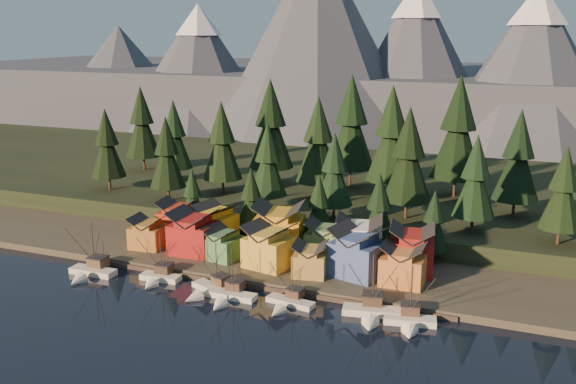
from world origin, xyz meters
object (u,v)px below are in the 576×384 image
at_px(boat_2, 210,284).
at_px(house_front_0, 148,231).
at_px(boat_3, 228,290).
at_px(house_back_0, 177,217).
at_px(boat_0, 89,265).
at_px(boat_4, 288,298).
at_px(boat_5, 372,305).
at_px(boat_6, 410,314).
at_px(boat_1, 158,271).
at_px(house_front_1, 194,231).
at_px(house_back_1, 216,222).

xyz_separation_m(boat_2, house_front_0, (-24.24, 15.25, 3.36)).
xyz_separation_m(boat_3, house_back_0, (-26.92, 26.12, 4.23)).
height_order(boat_0, house_front_0, boat_0).
bearing_deg(boat_4, boat_5, 13.46).
relative_size(boat_0, boat_6, 1.08).
relative_size(boat_4, house_back_0, 1.14).
xyz_separation_m(boat_0, boat_1, (15.00, 2.81, -0.15)).
bearing_deg(house_front_1, boat_0, -132.98).
bearing_deg(boat_5, boat_2, 171.60).
bearing_deg(house_front_1, boat_2, -53.57).
xyz_separation_m(boat_4, boat_5, (15.70, 1.37, 0.54)).
bearing_deg(boat_6, house_back_0, 147.48).
relative_size(boat_4, house_back_1, 1.06).
xyz_separation_m(boat_0, boat_5, (59.96, 2.72, -0.07)).
bearing_deg(boat_1, boat_0, -172.16).
bearing_deg(boat_3, house_front_1, 135.50).
xyz_separation_m(house_front_1, house_back_0, (-9.50, 8.69, -0.40)).
bearing_deg(house_back_1, boat_2, -51.08).
distance_m(boat_4, boat_6, 22.85).
xyz_separation_m(boat_3, boat_5, (27.36, 2.80, 0.35)).
height_order(boat_1, house_back_0, house_back_0).
relative_size(boat_3, house_back_1, 1.12).
bearing_deg(house_back_0, boat_0, -110.09).
bearing_deg(boat_0, house_back_1, 56.53).
height_order(boat_0, house_front_1, house_front_1).
xyz_separation_m(boat_1, boat_5, (44.95, -0.09, 0.08)).
height_order(boat_5, house_front_0, boat_5).
bearing_deg(house_back_1, boat_0, -108.67).
xyz_separation_m(boat_4, house_front_0, (-40.66, 15.18, 3.52)).
bearing_deg(house_front_0, boat_3, -35.24).
xyz_separation_m(boat_6, house_front_1, (-51.92, 15.54, 4.39)).
bearing_deg(boat_4, boat_3, -164.57).
xyz_separation_m(boat_5, house_front_0, (-56.36, 13.81, 2.98)).
bearing_deg(boat_4, boat_1, -174.41).
bearing_deg(boat_6, boat_3, 172.14).
bearing_deg(house_front_0, boat_1, -55.68).
bearing_deg(boat_4, boat_0, -169.80).
height_order(boat_0, house_back_1, boat_0).
xyz_separation_m(boat_3, house_back_1, (-16.34, 25.83, 4.34)).
distance_m(house_back_0, house_back_1, 10.58).
relative_size(boat_5, house_back_1, 1.25).
bearing_deg(boat_0, boat_3, -1.34).
bearing_deg(house_back_1, boat_5, -14.19).
xyz_separation_m(house_back_0, house_back_1, (10.58, -0.29, 0.11)).
bearing_deg(boat_0, boat_6, 0.34).
height_order(house_front_1, house_back_1, house_front_1).
height_order(boat_0, boat_2, boat_0).
height_order(boat_5, house_back_1, boat_5).
distance_m(boat_3, house_back_0, 37.75).
bearing_deg(boat_2, house_back_0, 152.27).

